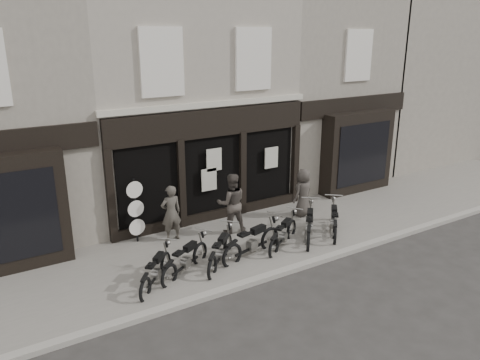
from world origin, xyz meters
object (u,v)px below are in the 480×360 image
motorcycle_0 (156,273)px  motorcycle_4 (283,236)px  advert_sign_post (136,214)px  motorcycle_1 (186,262)px  man_right (303,192)px  man_centre (231,203)px  motorcycle_5 (309,227)px  motorcycle_3 (252,244)px  motorcycle_2 (221,253)px  motorcycle_6 (334,223)px  man_left (171,213)px

motorcycle_0 → motorcycle_4: 4.10m
motorcycle_0 → advert_sign_post: size_ratio=0.76×
motorcycle_1 → man_right: 5.45m
man_centre → man_right: (2.82, -0.09, -0.13)m
motorcycle_0 → motorcycle_5: 5.13m
motorcycle_0 → motorcycle_3: motorcycle_3 is taller
man_centre → motorcycle_5: bearing=156.9°
motorcycle_4 → man_centre: 1.97m
man_right → advert_sign_post: bearing=-23.9°
motorcycle_2 → man_centre: man_centre is taller
motorcycle_5 → man_right: bearing=9.0°
motorcycle_6 → man_left: (-4.68, 2.14, 0.58)m
motorcycle_4 → motorcycle_6: size_ratio=1.03×
motorcycle_4 → motorcycle_5: size_ratio=1.00×
man_centre → man_right: bearing=-163.7°
motorcycle_5 → man_centre: (-1.86, 1.63, 0.65)m
motorcycle_5 → motorcycle_6: bearing=-53.3°
motorcycle_3 → man_centre: man_centre is taller
motorcycle_4 → motorcycle_5: bearing=-30.6°
advert_sign_post → motorcycle_2: bearing=-64.5°
motorcycle_3 → motorcycle_4: size_ratio=1.21×
motorcycle_4 → motorcycle_2: bearing=148.6°
motorcycle_2 → man_right: 4.50m
motorcycle_4 → advert_sign_post: (-3.66, 2.50, 0.64)m
motorcycle_4 → man_centre: (-0.83, 1.65, 0.69)m
motorcycle_3 → man_left: (-1.55, 2.16, 0.56)m
motorcycle_3 → motorcycle_5: bearing=-11.6°
motorcycle_5 → man_left: size_ratio=1.07×
motorcycle_0 → man_left: 2.68m
motorcycle_5 → motorcycle_1: bearing=131.2°
man_left → man_right: bearing=174.6°
man_centre → advert_sign_post: size_ratio=0.91×
motorcycle_4 → man_centre: man_centre is taller
man_left → man_centre: (1.87, -0.44, 0.09)m
motorcycle_2 → motorcycle_6: 4.15m
motorcycle_1 → motorcycle_6: bearing=-31.4°
motorcycle_0 → motorcycle_6: 6.08m
motorcycle_0 → advert_sign_post: bearing=33.9°
motorcycle_0 → man_centre: man_centre is taller
motorcycle_5 → motorcycle_2: bearing=132.3°
motorcycle_3 → motorcycle_4: 1.15m
motorcycle_0 → motorcycle_5: motorcycle_5 is taller
motorcycle_5 → motorcycle_0: bearing=132.8°
motorcycle_0 → man_centre: bearing=-18.4°
motorcycle_5 → advert_sign_post: advert_sign_post is taller
man_left → man_right: man_left is taller
man_centre → motorcycle_6: bearing=166.9°
motorcycle_4 → motorcycle_5: 1.03m
motorcycle_1 → motorcycle_6: 5.18m
motorcycle_3 → motorcycle_0: bearing=166.8°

